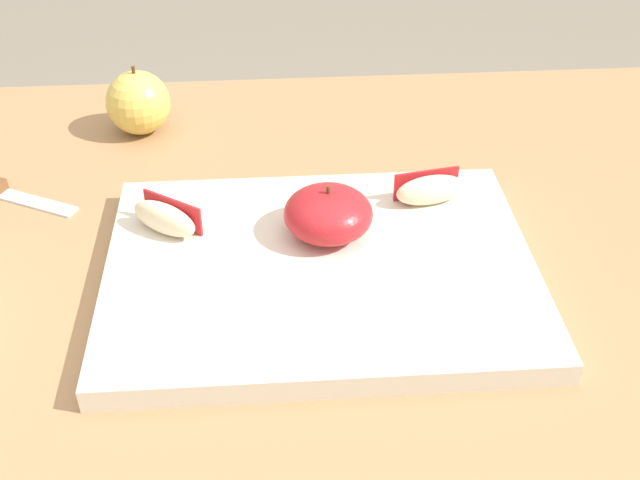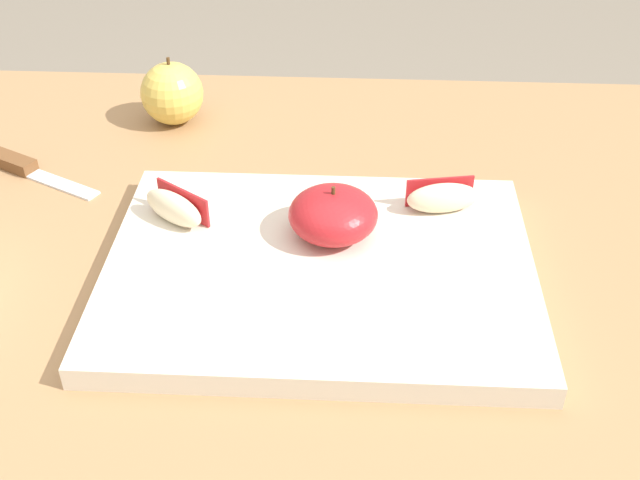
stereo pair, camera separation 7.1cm
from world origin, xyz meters
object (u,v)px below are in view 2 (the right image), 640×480
at_px(apple_wedge_near_knife, 174,207).
at_px(whole_apple_golden, 172,93).
at_px(apple_wedge_middle, 442,197).
at_px(paring_knife, 18,165).
at_px(apple_half_skin_up, 333,214).
at_px(cutting_board, 320,267).

xyz_separation_m(apple_wedge_near_knife, whole_apple_golden, (-0.05, 0.24, -0.00)).
bearing_deg(apple_wedge_middle, paring_knife, 168.89).
bearing_deg(apple_half_skin_up, whole_apple_golden, 128.36).
distance_m(apple_wedge_near_knife, paring_knife, 0.24).
xyz_separation_m(apple_half_skin_up, paring_knife, (-0.35, 0.13, -0.04)).
height_order(paring_knife, whole_apple_golden, whole_apple_golden).
height_order(cutting_board, apple_half_skin_up, apple_half_skin_up).
bearing_deg(apple_wedge_near_knife, apple_wedge_middle, 6.82).
xyz_separation_m(cutting_board, whole_apple_golden, (-0.19, 0.29, 0.03)).
distance_m(apple_wedge_middle, apple_wedge_near_knife, 0.26).
height_order(cutting_board, whole_apple_golden, whole_apple_golden).
distance_m(apple_half_skin_up, whole_apple_golden, 0.32).
bearing_deg(apple_wedge_near_knife, apple_half_skin_up, -5.48).
distance_m(apple_half_skin_up, paring_knife, 0.38).
xyz_separation_m(cutting_board, apple_wedge_middle, (0.11, 0.08, 0.03)).
distance_m(cutting_board, paring_knife, 0.38).
bearing_deg(cutting_board, paring_knife, 153.42).
height_order(cutting_board, paring_knife, cutting_board).
bearing_deg(paring_knife, apple_wedge_middle, -11.11).
bearing_deg(paring_knife, cutting_board, -26.58).
relative_size(cutting_board, apple_wedge_near_knife, 5.44).
height_order(apple_wedge_middle, paring_knife, apple_wedge_middle).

